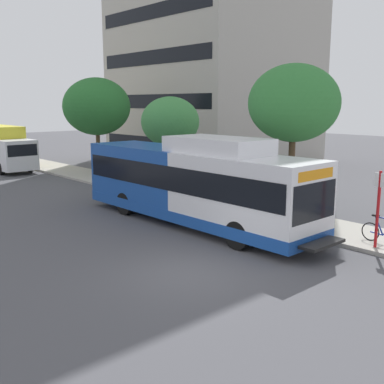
{
  "coord_description": "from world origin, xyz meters",
  "views": [
    {
      "loc": [
        -8.68,
        -9.62,
        4.92
      ],
      "look_at": [
        2.9,
        3.17,
        1.6
      ],
      "focal_mm": 43.28,
      "sensor_mm": 36.0,
      "label": 1
    }
  ],
  "objects_px": {
    "street_tree_far_block": "(97,107)",
    "bus_stop_sign_pole": "(378,203)",
    "street_tree_near_stop": "(294,103)",
    "street_tree_mid_block": "(170,122)",
    "transit_bus": "(193,184)",
    "box_truck_background": "(3,147)"
  },
  "relations": [
    {
      "from": "bus_stop_sign_pole",
      "to": "street_tree_near_stop",
      "type": "xyz_separation_m",
      "value": [
        1.82,
        4.84,
        3.26
      ]
    },
    {
      "from": "street_tree_far_block",
      "to": "bus_stop_sign_pole",
      "type": "bearing_deg",
      "value": -95.46
    },
    {
      "from": "street_tree_mid_block",
      "to": "transit_bus",
      "type": "bearing_deg",
      "value": -122.92
    },
    {
      "from": "box_truck_background",
      "to": "street_tree_near_stop",
      "type": "bearing_deg",
      "value": -80.45
    },
    {
      "from": "transit_bus",
      "to": "bus_stop_sign_pole",
      "type": "relative_size",
      "value": 4.71
    },
    {
      "from": "street_tree_far_block",
      "to": "street_tree_mid_block",
      "type": "bearing_deg",
      "value": -88.69
    },
    {
      "from": "street_tree_near_stop",
      "to": "street_tree_far_block",
      "type": "xyz_separation_m",
      "value": [
        0.2,
        16.28,
        -0.22
      ]
    },
    {
      "from": "street_tree_near_stop",
      "to": "street_tree_far_block",
      "type": "bearing_deg",
      "value": 89.3
    },
    {
      "from": "street_tree_near_stop",
      "to": "box_truck_background",
      "type": "bearing_deg",
      "value": 99.55
    },
    {
      "from": "bus_stop_sign_pole",
      "to": "street_tree_far_block",
      "type": "xyz_separation_m",
      "value": [
        2.02,
        21.12,
        3.04
      ]
    },
    {
      "from": "transit_bus",
      "to": "street_tree_mid_block",
      "type": "distance_m",
      "value": 8.29
    },
    {
      "from": "street_tree_near_stop",
      "to": "street_tree_mid_block",
      "type": "height_order",
      "value": "street_tree_near_stop"
    },
    {
      "from": "transit_bus",
      "to": "street_tree_near_stop",
      "type": "distance_m",
      "value": 5.46
    },
    {
      "from": "bus_stop_sign_pole",
      "to": "street_tree_near_stop",
      "type": "bearing_deg",
      "value": 69.4
    },
    {
      "from": "bus_stop_sign_pole",
      "to": "street_tree_far_block",
      "type": "height_order",
      "value": "street_tree_far_block"
    },
    {
      "from": "transit_bus",
      "to": "street_tree_mid_block",
      "type": "bearing_deg",
      "value": 57.08
    },
    {
      "from": "street_tree_mid_block",
      "to": "box_truck_background",
      "type": "xyz_separation_m",
      "value": [
        -4.25,
        14.39,
        -2.14
      ]
    },
    {
      "from": "bus_stop_sign_pole",
      "to": "transit_bus",
      "type": "bearing_deg",
      "value": 107.7
    },
    {
      "from": "transit_bus",
      "to": "bus_stop_sign_pole",
      "type": "height_order",
      "value": "transit_bus"
    },
    {
      "from": "transit_bus",
      "to": "street_tree_near_stop",
      "type": "relative_size",
      "value": 1.91
    },
    {
      "from": "bus_stop_sign_pole",
      "to": "street_tree_far_block",
      "type": "relative_size",
      "value": 0.4
    },
    {
      "from": "street_tree_near_stop",
      "to": "street_tree_mid_block",
      "type": "bearing_deg",
      "value": 87.53
    }
  ]
}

